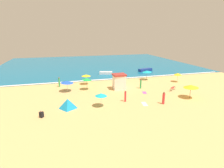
# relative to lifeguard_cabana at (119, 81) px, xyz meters

# --- Properties ---
(ground_plane) EXTENTS (60.00, 60.00, 0.00)m
(ground_plane) POSITION_rel_lifeguard_cabana_xyz_m (0.67, 1.08, -1.46)
(ground_plane) COLOR #E5B26B
(ocean_water) EXTENTS (60.00, 44.00, 0.10)m
(ocean_water) POSITION_rel_lifeguard_cabana_xyz_m (0.67, 29.08, -1.41)
(ocean_water) COLOR #146B93
(ocean_water) RESTS_ON ground_plane
(wave_breaker_foam) EXTENTS (57.00, 0.70, 0.01)m
(wave_breaker_foam) POSITION_rel_lifeguard_cabana_xyz_m (0.67, 7.38, -1.35)
(wave_breaker_foam) COLOR white
(wave_breaker_foam) RESTS_ON ocean_water
(lifeguard_cabana) EXTENTS (2.31, 2.07, 2.87)m
(lifeguard_cabana) POSITION_rel_lifeguard_cabana_xyz_m (0.00, 0.00, 0.00)
(lifeguard_cabana) COLOR white
(lifeguard_cabana) RESTS_ON ground_plane
(beach_umbrella_0) EXTENTS (2.53, 2.51, 2.03)m
(beach_umbrella_0) POSITION_rel_lifeguard_cabana_xyz_m (-9.31, 1.04, 0.30)
(beach_umbrella_0) COLOR silver
(beach_umbrella_0) RESTS_ON ground_plane
(beach_umbrella_1) EXTENTS (2.55, 2.54, 2.16)m
(beach_umbrella_1) POSITION_rel_lifeguard_cabana_xyz_m (7.95, 4.87, 0.46)
(beach_umbrella_1) COLOR #4C3823
(beach_umbrella_1) RESTS_ON ground_plane
(beach_umbrella_2) EXTENTS (2.23, 2.23, 2.00)m
(beach_umbrella_2) POSITION_rel_lifeguard_cabana_xyz_m (13.50, 1.52, 0.27)
(beach_umbrella_2) COLOR silver
(beach_umbrella_2) RESTS_ON ground_plane
(beach_umbrella_3) EXTENTS (2.25, 2.26, 2.00)m
(beach_umbrella_3) POSITION_rel_lifeguard_cabana_xyz_m (-4.92, -7.25, 0.32)
(beach_umbrella_3) COLOR silver
(beach_umbrella_3) RESTS_ON ground_plane
(beach_umbrella_4) EXTENTS (2.46, 2.44, 2.24)m
(beach_umbrella_4) POSITION_rel_lifeguard_cabana_xyz_m (9.52, -7.58, 0.49)
(beach_umbrella_4) COLOR #4C3823
(beach_umbrella_4) RESTS_ON ground_plane
(beach_umbrella_5) EXTENTS (2.37, 2.37, 2.06)m
(beach_umbrella_5) POSITION_rel_lifeguard_cabana_xyz_m (-5.48, 4.72, 0.43)
(beach_umbrella_5) COLOR silver
(beach_umbrella_5) RESTS_ON ground_plane
(beach_umbrella_6) EXTENTS (2.17, 2.15, 2.32)m
(beach_umbrella_6) POSITION_rel_lifeguard_cabana_xyz_m (-5.81, 1.12, 0.57)
(beach_umbrella_6) COLOR #4C3823
(beach_umbrella_6) RESTS_ON ground_plane
(beach_tent) EXTENTS (2.18, 2.08, 1.42)m
(beach_tent) POSITION_rel_lifeguard_cabana_xyz_m (-9.50, -6.71, -0.74)
(beach_tent) COLOR #1999D8
(beach_tent) RESTS_ON ground_plane
(parked_bicycle) EXTENTS (1.63, 0.92, 0.76)m
(parked_bicycle) POSITION_rel_lifeguard_cabana_xyz_m (9.09, -3.45, -1.07)
(parked_bicycle) COLOR black
(parked_bicycle) RESTS_ON ground_plane
(beachgoer_0) EXTENTS (0.44, 0.44, 1.86)m
(beachgoer_0) POSITION_rel_lifeguard_cabana_xyz_m (4.03, -0.70, -0.56)
(beachgoer_0) COLOR green
(beachgoer_0) RESTS_ON ground_plane
(beachgoer_1) EXTENTS (0.58, 0.58, 0.97)m
(beachgoer_1) POSITION_rel_lifeguard_cabana_xyz_m (-12.76, -8.65, -1.03)
(beachgoer_1) COLOR black
(beachgoer_1) RESTS_ON ground_plane
(beachgoer_2) EXTENTS (0.40, 0.40, 1.86)m
(beachgoer_2) POSITION_rel_lifeguard_cabana_xyz_m (-1.00, -6.30, -0.54)
(beachgoer_2) COLOR red
(beachgoer_2) RESTS_ON ground_plane
(beachgoer_3) EXTENTS (0.39, 0.39, 1.89)m
(beachgoer_3) POSITION_rel_lifeguard_cabana_xyz_m (-10.73, 4.48, -0.55)
(beachgoer_3) COLOR green
(beachgoer_3) RESTS_ON ground_plane
(beachgoer_4) EXTENTS (0.30, 0.30, 1.70)m
(beachgoer_4) POSITION_rel_lifeguard_cabana_xyz_m (0.93, 2.53, -0.62)
(beachgoer_4) COLOR blue
(beachgoer_4) RESTS_ON ground_plane
(beachgoer_5) EXTENTS (0.49, 0.49, 1.86)m
(beachgoer_5) POSITION_rel_lifeguard_cabana_xyz_m (4.07, -8.70, -0.58)
(beachgoer_5) COLOR red
(beachgoer_5) RESTS_ON ground_plane
(beach_towel_0) EXTENTS (0.93, 1.68, 0.01)m
(beach_towel_0) POSITION_rel_lifeguard_cabana_xyz_m (1.41, -8.01, -1.45)
(beach_towel_0) COLOR white
(beach_towel_0) RESTS_ON ground_plane
(beach_towel_1) EXTENTS (0.99, 1.41, 0.01)m
(beach_towel_1) POSITION_rel_lifeguard_cabana_xyz_m (3.64, -3.26, -1.45)
(beach_towel_1) COLOR #D84CA5
(beach_towel_1) RESTS_ON ground_plane
(beach_towel_2) EXTENTS (1.05, 1.35, 0.01)m
(beach_towel_2) POSITION_rel_lifeguard_cabana_xyz_m (0.99, 4.96, -1.45)
(beach_towel_2) COLOR red
(beach_towel_2) RESTS_ON ground_plane
(small_boat_0) EXTENTS (4.12, 2.12, 0.70)m
(small_boat_0) POSITION_rel_lifeguard_cabana_xyz_m (11.69, 13.34, -1.01)
(small_boat_0) COLOR navy
(small_boat_0) RESTS_ON ocean_water
(small_boat_1) EXTENTS (3.37, 1.93, 0.67)m
(small_boat_1) POSITION_rel_lifeguard_cabana_xyz_m (0.43, 12.34, -1.02)
(small_boat_1) COLOR white
(small_boat_1) RESTS_ON ocean_water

